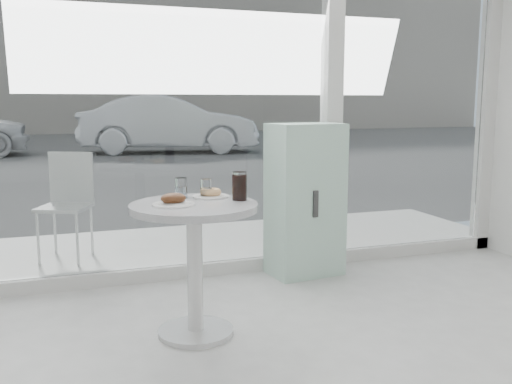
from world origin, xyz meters
name	(u,v)px	position (x,y,z in m)	size (l,w,h in m)	color
storefront	(233,51)	(0.07, 3.00, 1.71)	(5.00, 0.14, 3.00)	silver
main_table	(194,242)	(-0.50, 1.90, 0.55)	(0.72, 0.72, 0.77)	silver
patio_deck	(201,246)	(0.00, 3.80, 0.03)	(5.60, 1.60, 0.05)	silver
street	(101,148)	(0.00, 16.00, 0.00)	(40.00, 24.00, 0.00)	#353535
far_building	(81,39)	(0.00, 25.00, 4.00)	(40.00, 2.00, 8.00)	gray
mint_cabinet	(305,200)	(0.58, 2.78, 0.59)	(0.58, 0.42, 1.17)	#9DC9B2
patio_chair	(67,199)	(-1.15, 3.70, 0.54)	(0.50, 0.50, 0.87)	silver
car_silver	(169,124)	(1.61, 13.78, 0.75)	(1.59, 4.57, 1.50)	#B2B5BA
plate_fritter	(174,201)	(-0.61, 1.88, 0.80)	(0.23, 0.23, 0.07)	white
plate_donut	(211,194)	(-0.36, 2.07, 0.79)	(0.21, 0.21, 0.05)	white
water_tumbler_a	(181,189)	(-0.53, 2.11, 0.82)	(0.07, 0.07, 0.12)	white
water_tumbler_b	(206,190)	(-0.39, 2.06, 0.82)	(0.07, 0.07, 0.11)	white
cola_glass	(240,187)	(-0.22, 1.92, 0.85)	(0.09, 0.09, 0.16)	white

